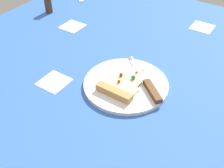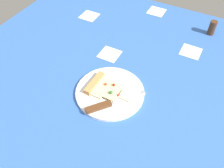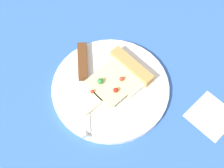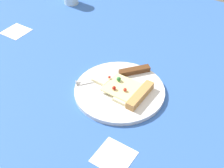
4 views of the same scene
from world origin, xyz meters
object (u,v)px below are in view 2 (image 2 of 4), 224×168
plate (110,92)px  knife (110,104)px  pepper_shaker (212,28)px  pizza_slice (104,87)px

plate → knife: 6.69cm
pepper_shaker → plate: bearing=-24.2°
plate → pepper_shaker: pepper_shaker is taller
plate → pizza_slice: (-0.04, -2.57, 1.43)cm
plate → knife: size_ratio=1.37×
pepper_shaker → pizza_slice: bearing=-26.2°
pizza_slice → pepper_shaker: 64.88cm
pizza_slice → pepper_shaker: size_ratio=2.42×
plate → pepper_shaker: (-58.21, 26.11, 3.00)cm
pizza_slice → pepper_shaker: bearing=154.6°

